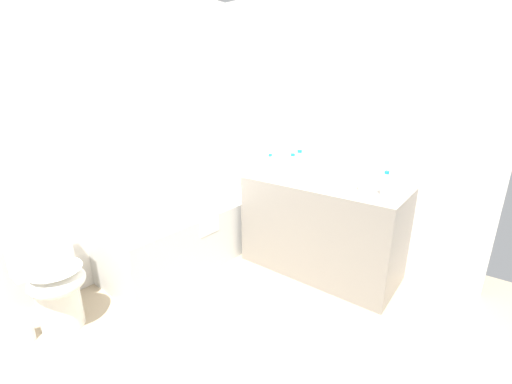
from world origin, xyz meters
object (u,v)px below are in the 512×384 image
toilet (53,280)px  drinking_glass_0 (364,184)px  water_bottle_2 (270,165)px  drinking_glass_3 (279,172)px  toilet_paper_roll (24,332)px  sink_basin (325,179)px  drinking_glass_1 (277,169)px  water_bottle_3 (292,166)px  bathtub (193,231)px  water_bottle_1 (385,184)px  drinking_glass_2 (346,184)px  sink_faucet (335,174)px  water_bottle_0 (299,165)px

toilet → drinking_glass_0: size_ratio=6.80×
water_bottle_2 → drinking_glass_3: (-0.04, -0.13, -0.04)m
toilet → toilet_paper_roll: 0.36m
sink_basin → drinking_glass_1: size_ratio=3.46×
water_bottle_3 → toilet_paper_roll: bearing=159.1°
water_bottle_3 → drinking_glass_0: (-0.01, -0.66, -0.05)m
toilet → toilet_paper_roll: (-0.22, 0.01, -0.28)m
bathtub → water_bottle_2: (0.53, -0.52, 0.63)m
drinking_glass_0 → drinking_glass_3: size_ratio=1.21×
bathtub → toilet_paper_roll: 1.44m
water_bottle_1 → drinking_glass_2: bearing=98.5°
drinking_glass_0 → drinking_glass_2: (-0.07, 0.11, -0.01)m
bathtub → drinking_glass_0: bearing=-68.0°
water_bottle_1 → drinking_glass_1: size_ratio=1.93×
water_bottle_3 → bathtub: bearing=128.0°
sink_basin → drinking_glass_0: 0.34m
toilet → water_bottle_2: size_ratio=3.83×
water_bottle_1 → toilet_paper_roll: (-1.96, 1.59, -0.84)m
bathtub → drinking_glass_1: size_ratio=17.46×
water_bottle_2 → sink_faucet: bearing=-66.0°
sink_faucet → drinking_glass_3: 0.50m
toilet_paper_roll → water_bottle_3: bearing=-20.9°
toilet → bathtub: bearing=90.3°
sink_faucet → water_bottle_1: bearing=-115.0°
water_bottle_0 → drinking_glass_2: (-0.05, -0.46, -0.08)m
water_bottle_2 → toilet_paper_roll: 2.20m
water_bottle_3 → drinking_glass_0: water_bottle_3 is taller
sink_faucet → toilet_paper_roll: (-2.20, 1.08, -0.79)m
toilet → drinking_glass_1: size_ratio=7.44×
water_bottle_2 → drinking_glass_2: (-0.04, -0.76, -0.04)m
drinking_glass_3 → sink_basin: bearing=-78.3°
sink_faucet → water_bottle_3: bearing=121.8°
drinking_glass_1 → toilet_paper_roll: 2.22m
toilet → sink_basin: (1.78, -1.07, 0.50)m
sink_basin → water_bottle_1: (-0.04, -0.51, 0.05)m
sink_basin → toilet_paper_roll: (-2.00, 1.08, -0.79)m
bathtub → water_bottle_3: (0.57, -0.74, 0.64)m
toilet_paper_roll → drinking_glass_3: bearing=-19.4°
drinking_glass_0 → drinking_glass_1: 0.80m
toilet → sink_basin: sink_basin is taller
bathtub → water_bottle_1: bathtub is taller
water_bottle_1 → water_bottle_2: (-0.00, 1.05, 0.00)m
bathtub → drinking_glass_2: size_ratio=19.43×
bathtub → drinking_glass_1: bearing=-47.2°
toilet → toilet_paper_roll: toilet is taller
water_bottle_0 → drinking_glass_1: water_bottle_0 is taller
bathtub → water_bottle_3: bathtub is taller
toilet → water_bottle_3: size_ratio=3.40×
drinking_glass_1 → drinking_glass_2: bearing=-94.4°
drinking_glass_0 → drinking_glass_1: drinking_glass_0 is taller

